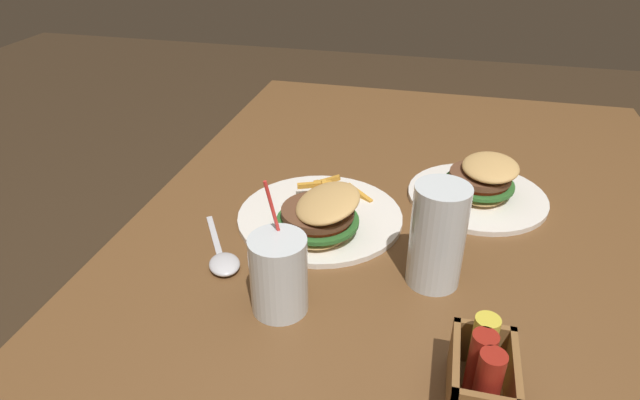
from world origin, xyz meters
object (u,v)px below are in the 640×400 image
Objects in this scene: spoon at (224,262)px; meal_plate_far at (480,186)px; juice_glass at (279,276)px; condiment_caddy at (481,378)px; meal_plate_near at (321,214)px; beer_glass at (437,238)px.

meal_plate_far reaches higher than spoon.
juice_glass reaches higher than meal_plate_far.
juice_glass is 0.73× the size of meal_plate_far.
spoon is at bearing -114.04° from condiment_caddy.
juice_glass is 0.29m from condiment_caddy.
meal_plate_far is (-0.17, 0.27, 0.00)m from meal_plate_near.
juice_glass reaches higher than beer_glass.
juice_glass reaches higher than condiment_caddy.
beer_glass is 0.28m from meal_plate_far.
meal_plate_near reaches higher than meal_plate_far.
condiment_caddy is at bearing 16.66° from beer_glass.
meal_plate_near is at bearing -58.02° from meal_plate_far.
meal_plate_far is 2.29× the size of condiment_caddy.
juice_glass is (0.11, -0.21, -0.02)m from beer_glass.
beer_glass reaches higher than meal_plate_far.
meal_plate_near is 1.13× the size of meal_plate_far.
spoon is at bearing -51.59° from meal_plate_far.
meal_plate_near is at bearing 107.45° from spoon.
juice_glass is at bearing -2.16° from meal_plate_near.
juice_glass is 1.08× the size of spoon.
meal_plate_near is 2.59× the size of condiment_caddy.
meal_plate_near is at bearing -140.18° from condiment_caddy.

